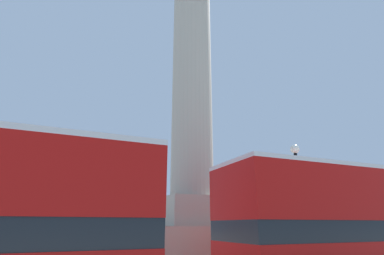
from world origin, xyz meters
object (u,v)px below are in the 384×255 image
object	(u,v)px
monument_column	(192,149)
bus_b	(368,232)
equestrian_statue	(343,240)
street_lamp	(302,213)

from	to	relation	value
monument_column	bus_b	distance (m)	8.01
bus_b	equestrian_statue	distance (m)	12.61
monument_column	street_lamp	bearing A→B (deg)	-49.74
monument_column	bus_b	world-z (taller)	monument_column
monument_column	street_lamp	distance (m)	5.76
street_lamp	bus_b	bearing A→B (deg)	-80.70
bus_b	equestrian_statue	bearing A→B (deg)	45.43
equestrian_statue	monument_column	bearing A→B (deg)	161.90
bus_b	street_lamp	world-z (taller)	street_lamp
monument_column	equestrian_statue	size ratio (longest dim) A/B	3.37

